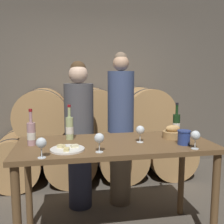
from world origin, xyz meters
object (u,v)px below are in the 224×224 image
Objects in this scene: bread_basket at (173,133)px; wine_glass_right at (195,136)px; wine_bottle_white at (70,128)px; blue_crock at (184,137)px; tasting_table at (115,156)px; wine_glass_center at (140,130)px; wine_glass_left at (99,139)px; person_right at (121,127)px; wine_bottle_rose at (31,133)px; person_left at (79,134)px; wine_glass_far_left at (41,143)px; cheese_plate at (67,149)px; wine_bottle_red at (176,124)px.

wine_glass_right is (0.02, -0.38, 0.06)m from bread_basket.
blue_crock is (0.95, -0.36, -0.04)m from wine_bottle_white.
blue_crock is at bearing -16.78° from tasting_table.
wine_glass_left is at bearing -149.37° from wine_glass_center.
person_right is 1.12m from wine_bottle_rose.
person_left is 0.88m from wine_glass_center.
person_right is at bearing 68.40° from wine_glass_left.
blue_crock is 0.74m from wine_glass_left.
blue_crock is 0.82× the size of wine_glass_far_left.
wine_glass_center is at bearing -88.59° from person_right.
person_right is at bearing 111.40° from wine_glass_right.
person_left is 13.49× the size of blue_crock.
wine_glass_right is at bearing -15.33° from wine_bottle_rose.
person_right is at bearing 53.99° from cheese_plate.
wine_glass_far_left is at bearing -107.82° from person_left.
person_right reaches higher than wine_bottle_white.
cheese_plate is at bearing -168.29° from wine_glass_center.
wine_bottle_white is 0.35m from wine_bottle_rose.
person_right is at bearing -0.02° from person_left.
wine_bottle_red is 1.18× the size of cheese_plate.
wine_glass_right is (0.76, -0.05, 0.00)m from wine_glass_left.
wine_bottle_red is at bearing -45.57° from person_right.
wine_bottle_rose is 0.61m from wine_glass_left.
wine_glass_center is at bearing -151.54° from wine_bottle_red.
wine_glass_left is 1.00× the size of wine_glass_center.
wine_glass_right reaches higher than bread_basket.
bread_basket is at bearing 16.44° from wine_glass_center.
wine_glass_right is at bearing -97.99° from wine_bottle_red.
bread_basket is (0.00, 0.24, -0.02)m from blue_crock.
person_right reaches higher than blue_crock.
wine_bottle_red is 0.39m from blue_crock.
blue_crock is at bearing -104.84° from wine_bottle_red.
bread_basket is (0.84, -0.61, 0.11)m from person_left.
cheese_plate is at bearing -94.37° from wine_bottle_white.
wine_bottle_white is at bearing 114.82° from wine_glass_left.
person_right is at bearing 39.74° from wine_bottle_white.
wine_glass_left is (0.21, -0.46, -0.00)m from wine_bottle_white.
wine_bottle_red reaches higher than tasting_table.
wine_glass_right is at bearing -86.47° from bread_basket.
wine_bottle_red is at bearing 23.17° from wine_glass_far_left.
cheese_plate is (-0.14, -0.85, 0.07)m from person_left.
person_right is 11.74× the size of wine_glass_right.
wine_glass_center is at bearing -163.56° from bread_basket.
blue_crock is at bearing -66.95° from person_right.
cheese_plate is 1.80× the size of wine_glass_center.
tasting_table is at bearing -172.79° from bread_basket.
wine_bottle_white is 1.19× the size of cheese_plate.
bread_basket is at bearing -124.98° from wine_bottle_red.
person_left is at bearing 124.41° from wine_glass_center.
tasting_table is 0.62m from blue_crock.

